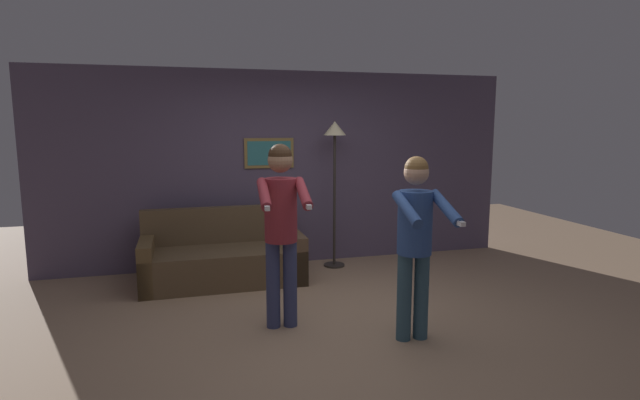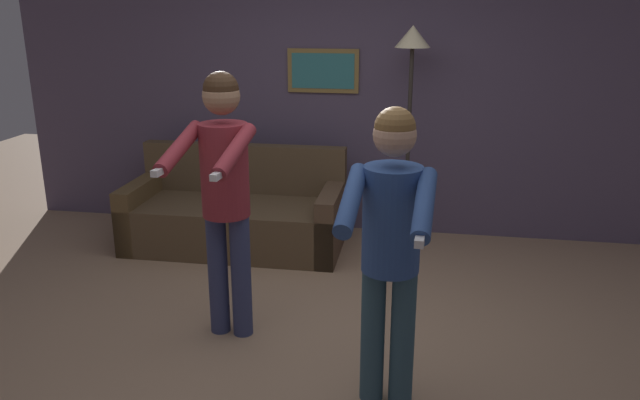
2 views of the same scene
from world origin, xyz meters
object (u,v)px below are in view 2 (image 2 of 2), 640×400
object	(u,v)px
torchiere_lamp	(411,70)
person_standing_left	(224,182)
couch	(236,216)
person_standing_right	(391,235)

from	to	relation	value
torchiere_lamp	person_standing_left	distance (m)	2.19
person_standing_left	torchiere_lamp	bearing A→B (deg)	59.96
couch	person_standing_left	xyz separation A→B (m)	(0.43, -1.55, 0.77)
couch	person_standing_left	distance (m)	1.78
torchiere_lamp	person_standing_right	size ratio (longest dim) A/B	1.19
torchiere_lamp	person_standing_left	world-z (taller)	torchiere_lamp
couch	person_standing_right	xyz separation A→B (m)	(1.49, -2.12, 0.70)
couch	person_standing_right	distance (m)	2.69
torchiere_lamp	person_standing_right	world-z (taller)	torchiere_lamp
torchiere_lamp	person_standing_right	xyz separation A→B (m)	(-0.00, -2.42, -0.59)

